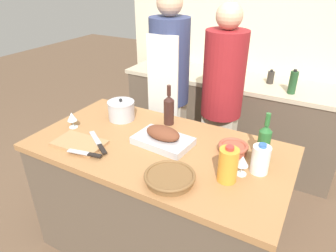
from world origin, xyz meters
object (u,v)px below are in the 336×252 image
(wine_bottle_dark, at_px, (169,109))
(person_cook_aproned, at_px, (169,87))
(milk_jug, at_px, (260,159))
(knife_paring, at_px, (86,153))
(wine_glass_right, at_px, (72,117))
(stock_pot, at_px, (121,110))
(wicker_basket, at_px, (170,177))
(wine_bottle_green, at_px, (264,141))
(condiment_bottle_short, at_px, (271,77))
(roasting_pan, at_px, (163,138))
(wine_glass_left, at_px, (242,162))
(condiment_bottle_tall, at_px, (171,66))
(condiment_bottle_extra, at_px, (293,82))
(person_cook_guest, at_px, (222,100))
(juice_jug, at_px, (228,165))
(knife_chef, at_px, (98,143))
(stand_mixer, at_px, (159,57))
(cutting_board, at_px, (79,143))
(mixing_bowl, at_px, (233,148))

(wine_bottle_dark, distance_m, person_cook_aproned, 0.51)
(milk_jug, relative_size, knife_paring, 0.80)
(wine_glass_right, bearing_deg, stock_pot, 51.88)
(wicker_basket, relative_size, knife_paring, 1.22)
(wine_bottle_green, distance_m, condiment_bottle_short, 1.31)
(roasting_pan, distance_m, wicker_basket, 0.37)
(wine_glass_left, height_order, condiment_bottle_tall, condiment_bottle_tall)
(wicker_basket, distance_m, condiment_bottle_extra, 1.60)
(wine_bottle_green, distance_m, condiment_bottle_tall, 1.64)
(person_cook_aproned, distance_m, person_cook_guest, 0.46)
(wicker_basket, bearing_deg, juice_jug, 31.30)
(wine_glass_left, distance_m, knife_chef, 0.87)
(juice_jug, bearing_deg, person_cook_guest, 111.59)
(milk_jug, relative_size, condiment_bottle_tall, 1.02)
(wine_bottle_dark, relative_size, condiment_bottle_short, 2.15)
(wicker_basket, bearing_deg, stand_mixer, 122.20)
(stock_pot, height_order, knife_chef, stock_pot)
(cutting_board, bearing_deg, wine_glass_right, 143.06)
(stock_pot, relative_size, mixing_bowl, 1.09)
(stock_pot, distance_m, condiment_bottle_tall, 1.11)
(stock_pot, xyz_separation_m, person_cook_guest, (0.55, 0.59, -0.02))
(cutting_board, bearing_deg, person_cook_guest, 60.74)
(roasting_pan, height_order, knife_paring, roasting_pan)
(condiment_bottle_extra, bearing_deg, juice_jug, -93.77)
(person_cook_aproned, bearing_deg, roasting_pan, -72.60)
(stand_mixer, bearing_deg, person_cook_aproned, -52.75)
(condiment_bottle_tall, distance_m, condiment_bottle_short, 0.98)
(condiment_bottle_extra, relative_size, person_cook_aproned, 0.12)
(roasting_pan, distance_m, stand_mixer, 1.53)
(roasting_pan, distance_m, cutting_board, 0.52)
(wine_bottle_green, bearing_deg, knife_paring, -151.80)
(knife_paring, xyz_separation_m, condiment_bottle_tall, (-0.30, 1.59, 0.07))
(wine_bottle_dark, distance_m, knife_paring, 0.65)
(milk_jug, bearing_deg, condiment_bottle_extra, 91.60)
(knife_paring, xyz_separation_m, condiment_bottle_extra, (0.88, 1.60, 0.09))
(wine_glass_right, bearing_deg, wicker_basket, -12.74)
(wicker_basket, height_order, knife_chef, wicker_basket)
(juice_jug, xyz_separation_m, wine_glass_right, (-1.12, 0.04, -0.02))
(condiment_bottle_short, xyz_separation_m, condiment_bottle_extra, (0.22, -0.17, 0.04))
(wicker_basket, bearing_deg, condiment_bottle_extra, 77.57)
(roasting_pan, distance_m, condiment_bottle_extra, 1.38)
(cutting_board, bearing_deg, juice_jug, 6.56)
(wine_bottle_green, relative_size, condiment_bottle_short, 2.15)
(condiment_bottle_extra, bearing_deg, mixing_bowl, -97.26)
(wicker_basket, xyz_separation_m, knife_paring, (-0.54, -0.04, -0.00))
(stand_mixer, bearing_deg, milk_jug, -43.13)
(wine_glass_left, bearing_deg, milk_jug, 41.54)
(roasting_pan, bearing_deg, condiment_bottle_tall, 116.56)
(person_cook_guest, bearing_deg, juice_jug, -69.52)
(wine_glass_right, distance_m, person_cook_aproned, 0.87)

